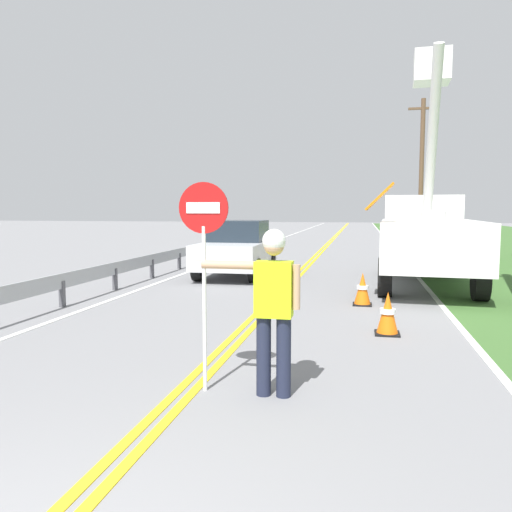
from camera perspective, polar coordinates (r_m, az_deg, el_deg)
centerline_yellow_left at (r=21.73m, az=6.64°, el=-0.06°), size 0.11×110.00×0.01m
centerline_yellow_right at (r=21.72m, az=7.11°, el=-0.07°), size 0.11×110.00×0.01m
edge_line_right at (r=21.71m, az=16.38°, el=-0.24°), size 0.12×110.00×0.01m
edge_line_left at (r=22.33m, az=-2.37°, el=0.12°), size 0.12×110.00×0.01m
flagger_worker at (r=5.38m, az=1.94°, el=-5.22°), size 1.09×0.25×1.83m
stop_sign_paddle at (r=5.47m, az=-6.01°, el=1.93°), size 0.56×0.04×2.33m
utility_bucket_truck at (r=14.45m, az=18.86°, el=2.68°), size 2.99×6.92×6.10m
oncoming_sedan_nearest at (r=15.29m, az=-2.18°, el=0.83°), size 1.96×4.13×1.70m
utility_pole_mid at (r=33.34m, az=18.44°, el=9.54°), size 1.80×0.28×8.91m
traffic_cone_lead at (r=8.43m, az=14.85°, el=-6.45°), size 0.40×0.40×0.70m
traffic_cone_mid at (r=10.85m, az=12.11°, el=-3.77°), size 0.40×0.40×0.70m
guardrail_left_shoulder at (r=18.31m, az=-7.54°, el=0.55°), size 0.10×32.00×0.71m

